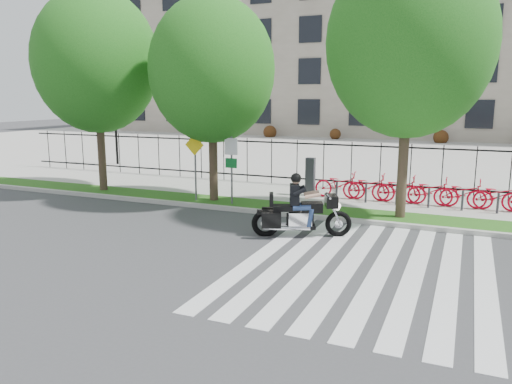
% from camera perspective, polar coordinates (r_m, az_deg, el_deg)
% --- Properties ---
extents(ground, '(120.00, 120.00, 0.00)m').
position_cam_1_polar(ground, '(13.98, -7.53, -5.93)').
color(ground, '#3D3D3F').
rests_on(ground, ground).
extents(curb, '(60.00, 0.20, 0.15)m').
position_cam_1_polar(curb, '(17.49, -0.68, -2.15)').
color(curb, '#A9A89F').
rests_on(curb, ground).
extents(grass_verge, '(60.00, 1.50, 0.15)m').
position_cam_1_polar(grass_verge, '(18.25, 0.40, -1.59)').
color(grass_verge, '#205114').
rests_on(grass_verge, ground).
extents(sidewalk, '(60.00, 3.50, 0.15)m').
position_cam_1_polar(sidewalk, '(20.53, 3.10, -0.19)').
color(sidewalk, '#AAA89F').
rests_on(sidewalk, ground).
extents(plaza, '(80.00, 34.00, 0.10)m').
position_cam_1_polar(plaza, '(37.33, 12.45, 4.57)').
color(plaza, '#AAA89F').
rests_on(plaza, ground).
extents(crosswalk_stripes, '(5.70, 8.00, 0.01)m').
position_cam_1_polar(crosswalk_stripes, '(12.34, 12.36, -8.39)').
color(crosswalk_stripes, silver).
rests_on(crosswalk_stripes, ground).
extents(iron_fence, '(30.00, 0.06, 2.00)m').
position_cam_1_polar(iron_fence, '(21.98, 4.71, 3.37)').
color(iron_fence, black).
rests_on(iron_fence, sidewalk).
extents(office_building, '(60.00, 21.90, 20.15)m').
position_cam_1_polar(office_building, '(57.12, 16.84, 16.46)').
color(office_building, gray).
rests_on(office_building, ground).
extents(lamp_post_left, '(1.06, 0.70, 4.25)m').
position_cam_1_polar(lamp_post_left, '(30.15, -15.83, 8.97)').
color(lamp_post_left, black).
rests_on(lamp_post_left, ground).
extents(street_tree_0, '(4.98, 4.98, 8.11)m').
position_cam_1_polar(street_tree_0, '(21.63, -17.79, 14.02)').
color(street_tree_0, '#372A1E').
rests_on(street_tree_0, grass_verge).
extents(street_tree_1, '(4.60, 4.60, 7.45)m').
position_cam_1_polar(street_tree_1, '(18.64, -5.07, 13.72)').
color(street_tree_1, '#372A1E').
rests_on(street_tree_1, grass_verge).
extents(street_tree_2, '(5.11, 5.11, 8.44)m').
position_cam_1_polar(street_tree_2, '(16.61, 17.16, 16.02)').
color(street_tree_2, '#372A1E').
rests_on(street_tree_2, grass_verge).
extents(bike_share_station, '(11.16, 0.88, 1.50)m').
position_cam_1_polar(bike_share_station, '(18.97, 22.41, -0.12)').
color(bike_share_station, '#2D2D33').
rests_on(bike_share_station, sidewalk).
extents(sign_pole_regulatory, '(0.50, 0.09, 2.50)m').
position_cam_1_polar(sign_pole_regulatory, '(18.01, -2.83, 3.61)').
color(sign_pole_regulatory, '#59595B').
rests_on(sign_pole_regulatory, grass_verge).
extents(sign_pole_warning, '(0.78, 0.09, 2.49)m').
position_cam_1_polar(sign_pole_warning, '(18.72, -6.99, 3.83)').
color(sign_pole_warning, '#59595B').
rests_on(sign_pole_warning, grass_verge).
extents(motorcycle_rider, '(2.76, 1.49, 2.25)m').
position_cam_1_polar(motorcycle_rider, '(14.50, 5.18, -2.21)').
color(motorcycle_rider, black).
rests_on(motorcycle_rider, ground).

